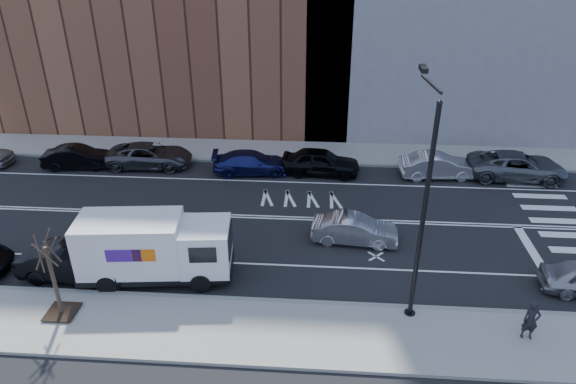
# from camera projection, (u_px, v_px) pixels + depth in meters

# --- Properties ---
(ground) EXTENTS (120.00, 120.00, 0.00)m
(ground) POSITION_uv_depth(u_px,v_px,m) (260.00, 217.00, 27.75)
(ground) COLOR black
(ground) RESTS_ON ground
(sidewalk_near) EXTENTS (44.00, 3.60, 0.15)m
(sidewalk_near) POSITION_uv_depth(u_px,v_px,m) (232.00, 330.00, 19.95)
(sidewalk_near) COLOR gray
(sidewalk_near) RESTS_ON ground
(sidewalk_far) EXTENTS (44.00, 3.60, 0.15)m
(sidewalk_far) POSITION_uv_depth(u_px,v_px,m) (275.00, 151.00, 35.48)
(sidewalk_far) COLOR gray
(sidewalk_far) RESTS_ON ground
(curb_near) EXTENTS (44.00, 0.25, 0.17)m
(curb_near) POSITION_uv_depth(u_px,v_px,m) (240.00, 300.00, 21.53)
(curb_near) COLOR gray
(curb_near) RESTS_ON ground
(curb_far) EXTENTS (44.00, 0.25, 0.17)m
(curb_far) POSITION_uv_depth(u_px,v_px,m) (272.00, 162.00, 33.88)
(curb_far) COLOR gray
(curb_far) RESTS_ON ground
(crosswalk) EXTENTS (3.00, 14.00, 0.01)m
(crosswalk) POSITION_uv_depth(u_px,v_px,m) (564.00, 228.00, 26.75)
(crosswalk) COLOR white
(crosswalk) RESTS_ON ground
(road_markings) EXTENTS (40.00, 8.60, 0.01)m
(road_markings) POSITION_uv_depth(u_px,v_px,m) (260.00, 217.00, 27.75)
(road_markings) COLOR white
(road_markings) RESTS_ON ground
(streetlight) EXTENTS (0.44, 4.02, 9.34)m
(streetlight) POSITION_uv_depth(u_px,v_px,m) (423.00, 200.00, 18.84)
(streetlight) COLOR black
(streetlight) RESTS_ON ground
(street_tree) EXTENTS (1.20, 1.20, 3.75)m
(street_tree) POSITION_uv_depth(u_px,v_px,m) (56.00, 287.00, 20.10)
(street_tree) COLOR black
(street_tree) RESTS_ON ground
(fedex_van) EXTENTS (6.82, 2.91, 3.03)m
(fedex_van) POSITION_uv_depth(u_px,v_px,m) (154.00, 248.00, 22.31)
(fedex_van) COLOR black
(fedex_van) RESTS_ON ground
(far_parked_b) EXTENTS (4.49, 2.00, 1.43)m
(far_parked_b) POSITION_uv_depth(u_px,v_px,m) (78.00, 157.00, 33.03)
(far_parked_b) COLOR black
(far_parked_b) RESTS_ON ground
(far_parked_c) EXTENTS (5.50, 2.68, 1.50)m
(far_parked_c) POSITION_uv_depth(u_px,v_px,m) (150.00, 155.00, 33.20)
(far_parked_c) COLOR #46484D
(far_parked_c) RESTS_ON ground
(far_parked_d) EXTENTS (5.04, 2.50, 1.41)m
(far_parked_d) POSITION_uv_depth(u_px,v_px,m) (251.00, 162.00, 32.34)
(far_parked_d) COLOR navy
(far_parked_d) RESTS_ON ground
(far_parked_e) EXTENTS (4.98, 2.30, 1.65)m
(far_parked_e) POSITION_uv_depth(u_px,v_px,m) (321.00, 162.00, 32.14)
(far_parked_e) COLOR black
(far_parked_e) RESTS_ON ground
(far_parked_f) EXTENTS (4.78, 2.00, 1.54)m
(far_parked_f) POSITION_uv_depth(u_px,v_px,m) (438.00, 166.00, 31.75)
(far_parked_f) COLOR silver
(far_parked_f) RESTS_ON ground
(far_parked_g) EXTENTS (6.00, 2.99, 1.63)m
(far_parked_g) POSITION_uv_depth(u_px,v_px,m) (517.00, 166.00, 31.62)
(far_parked_g) COLOR #575A60
(far_parked_g) RESTS_ON ground
(driving_sedan) EXTENTS (4.33, 1.82, 1.39)m
(driving_sedan) POSITION_uv_depth(u_px,v_px,m) (355.00, 229.00, 25.31)
(driving_sedan) COLOR #A7A6AB
(driving_sedan) RESTS_ON ground
(near_parked_rear_a) EXTENTS (4.97, 2.02, 1.60)m
(near_parked_rear_a) POSITION_uv_depth(u_px,v_px,m) (75.00, 263.00, 22.64)
(near_parked_rear_a) COLOR black
(near_parked_rear_a) RESTS_ON ground
(pedestrian) EXTENTS (0.62, 0.42, 1.66)m
(pedestrian) POSITION_uv_depth(u_px,v_px,m) (531.00, 320.00, 19.13)
(pedestrian) COLOR black
(pedestrian) RESTS_ON sidewalk_near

